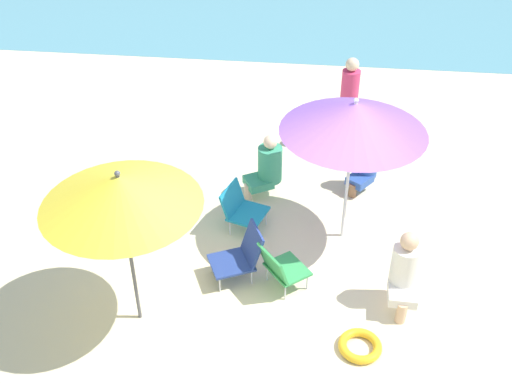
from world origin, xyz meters
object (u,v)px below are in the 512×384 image
at_px(beach_chair_b, 241,207).
at_px(beach_chair_a, 281,267).
at_px(person_d, 367,162).
at_px(umbrella_purple, 354,117).
at_px(umbrella_yellow, 120,191).
at_px(person_c, 349,102).
at_px(person_a, 267,166).
at_px(beach_chair_c, 241,255).
at_px(person_b, 405,270).
at_px(swim_ring, 360,346).

bearing_deg(beach_chair_b, beach_chair_a, -42.56).
bearing_deg(person_d, beach_chair_b, -18.67).
height_order(umbrella_purple, beach_chair_b, umbrella_purple).
bearing_deg(umbrella_yellow, person_c, 60.32).
height_order(umbrella_purple, person_a, umbrella_purple).
bearing_deg(beach_chair_c, person_a, -119.83).
relative_size(beach_chair_b, person_d, 0.71).
bearing_deg(person_c, person_d, -165.58).
distance_m(beach_chair_b, person_c, 2.80).
distance_m(umbrella_purple, person_c, 2.59).
bearing_deg(beach_chair_b, person_d, 52.05).
relative_size(umbrella_purple, beach_chair_c, 2.78).
relative_size(umbrella_purple, person_a, 2.08).
height_order(person_a, person_b, person_b).
distance_m(beach_chair_a, person_d, 2.49).
bearing_deg(person_a, beach_chair_c, 55.22).
height_order(umbrella_yellow, beach_chair_a, umbrella_yellow).
relative_size(beach_chair_b, person_b, 0.65).
height_order(beach_chair_a, person_c, person_c).
xyz_separation_m(beach_chair_b, beach_chair_c, (0.12, -0.93, 0.00)).
relative_size(beach_chair_a, person_b, 0.68).
bearing_deg(swim_ring, umbrella_yellow, 175.96).
distance_m(beach_chair_c, person_d, 2.62).
distance_m(umbrella_yellow, person_c, 4.86).
bearing_deg(person_c, person_b, -168.50).
bearing_deg(umbrella_yellow, person_b, 10.96).
xyz_separation_m(beach_chair_c, person_a, (0.14, 1.74, 0.15)).
bearing_deg(beach_chair_c, umbrella_purple, -168.32).
distance_m(beach_chair_c, person_a, 1.75).
relative_size(umbrella_yellow, person_d, 2.20).
bearing_deg(person_a, person_d, 163.71).
bearing_deg(person_d, person_c, -130.05).
relative_size(beach_chair_c, swim_ring, 1.54).
height_order(beach_chair_c, person_c, person_c).
bearing_deg(beach_chair_a, person_b, -42.47).
height_order(person_b, person_c, person_c).
bearing_deg(umbrella_purple, beach_chair_b, 179.86).
distance_m(umbrella_yellow, beach_chair_b, 2.46).
height_order(beach_chair_c, person_d, person_d).
xyz_separation_m(umbrella_yellow, swim_ring, (2.51, -0.18, -1.75)).
distance_m(umbrella_purple, person_b, 1.87).
height_order(beach_chair_a, beach_chair_b, beach_chair_b).
bearing_deg(beach_chair_c, beach_chair_b, -107.55).
bearing_deg(beach_chair_b, umbrella_purple, 17.56).
bearing_deg(swim_ring, person_d, 87.66).
relative_size(beach_chair_b, swim_ring, 1.37).
xyz_separation_m(beach_chair_b, person_d, (1.69, 1.16, 0.10)).
height_order(beach_chair_b, person_a, person_a).
xyz_separation_m(person_a, person_b, (1.77, -1.98, 0.02)).
bearing_deg(swim_ring, person_b, 57.82).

